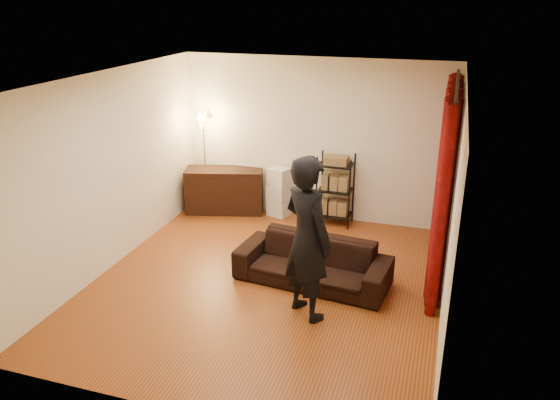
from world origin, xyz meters
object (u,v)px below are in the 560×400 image
(sofa, at_px, (313,262))
(media_cabinet, at_px, (225,190))
(storage_boxes, at_px, (278,192))
(wire_shelf, at_px, (335,190))
(floor_lamp, at_px, (205,163))
(person, at_px, (307,238))

(sofa, relative_size, media_cabinet, 1.52)
(media_cabinet, xyz_separation_m, storage_boxes, (0.96, 0.08, 0.04))
(storage_boxes, relative_size, wire_shelf, 0.72)
(media_cabinet, distance_m, floor_lamp, 0.60)
(wire_shelf, relative_size, floor_lamp, 0.67)
(floor_lamp, bearing_deg, person, -46.46)
(sofa, height_order, wire_shelf, wire_shelf)
(person, bearing_deg, storage_boxes, -29.68)
(sofa, xyz_separation_m, media_cabinet, (-2.10, 1.99, 0.09))
(person, xyz_separation_m, media_cabinet, (-2.22, 2.75, -0.61))
(media_cabinet, distance_m, wire_shelf, 1.97)
(person, bearing_deg, floor_lamp, -10.10)
(sofa, height_order, person, person)
(person, distance_m, storage_boxes, 3.15)
(sofa, distance_m, media_cabinet, 2.89)
(person, distance_m, floor_lamp, 3.68)
(person, relative_size, floor_lamp, 1.12)
(wire_shelf, bearing_deg, media_cabinet, 179.04)
(storage_boxes, relative_size, floor_lamp, 0.49)
(media_cabinet, xyz_separation_m, wire_shelf, (1.95, 0.05, 0.21))
(storage_boxes, bearing_deg, floor_lamp, -172.62)
(person, height_order, storage_boxes, person)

